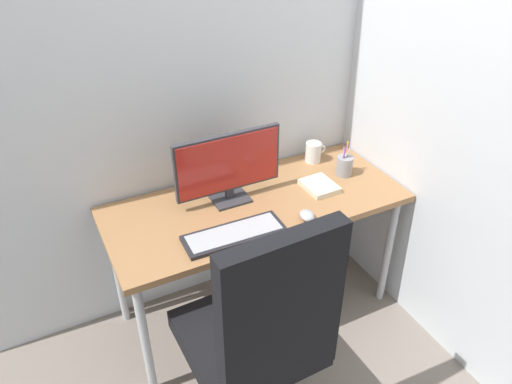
{
  "coord_description": "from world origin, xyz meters",
  "views": [
    {
      "loc": [
        -0.87,
        -1.72,
        2.03
      ],
      "look_at": [
        -0.03,
        -0.06,
        0.8
      ],
      "focal_mm": 34.78,
      "sensor_mm": 36.0,
      "label": 1
    }
  ],
  "objects_px": {
    "coffee_mug": "(314,152)",
    "keyboard": "(234,234)",
    "monitor": "(228,165)",
    "pen_holder": "(345,165)",
    "notebook": "(319,186)",
    "office_chair": "(261,332)",
    "mouse": "(307,215)"
  },
  "relations": [
    {
      "from": "pen_holder",
      "to": "notebook",
      "type": "xyz_separation_m",
      "value": [
        -0.19,
        -0.05,
        -0.04
      ]
    },
    {
      "from": "mouse",
      "to": "notebook",
      "type": "xyz_separation_m",
      "value": [
        0.19,
        0.19,
        -0.0
      ]
    },
    {
      "from": "notebook",
      "to": "pen_holder",
      "type": "bearing_deg",
      "value": 15.04
    },
    {
      "from": "monitor",
      "to": "keyboard",
      "type": "bearing_deg",
      "value": -110.38
    },
    {
      "from": "office_chair",
      "to": "notebook",
      "type": "relative_size",
      "value": 6.43
    },
    {
      "from": "mouse",
      "to": "coffee_mug",
      "type": "bearing_deg",
      "value": 66.19
    },
    {
      "from": "monitor",
      "to": "pen_holder",
      "type": "bearing_deg",
      "value": -5.65
    },
    {
      "from": "keyboard",
      "to": "pen_holder",
      "type": "height_order",
      "value": "pen_holder"
    },
    {
      "from": "notebook",
      "to": "keyboard",
      "type": "bearing_deg",
      "value": -165.49
    },
    {
      "from": "mouse",
      "to": "pen_holder",
      "type": "xyz_separation_m",
      "value": [
        0.37,
        0.24,
        0.03
      ]
    },
    {
      "from": "office_chair",
      "to": "mouse",
      "type": "relative_size",
      "value": 13.55
    },
    {
      "from": "office_chair",
      "to": "mouse",
      "type": "distance_m",
      "value": 0.6
    },
    {
      "from": "keyboard",
      "to": "mouse",
      "type": "bearing_deg",
      "value": -5.89
    },
    {
      "from": "office_chair",
      "to": "coffee_mug",
      "type": "distance_m",
      "value": 1.12
    },
    {
      "from": "coffee_mug",
      "to": "keyboard",
      "type": "bearing_deg",
      "value": -148.61
    },
    {
      "from": "monitor",
      "to": "pen_holder",
      "type": "distance_m",
      "value": 0.64
    },
    {
      "from": "mouse",
      "to": "pen_holder",
      "type": "height_order",
      "value": "pen_holder"
    },
    {
      "from": "monitor",
      "to": "pen_holder",
      "type": "relative_size",
      "value": 2.86
    },
    {
      "from": "pen_holder",
      "to": "notebook",
      "type": "relative_size",
      "value": 1.03
    },
    {
      "from": "notebook",
      "to": "coffee_mug",
      "type": "distance_m",
      "value": 0.28
    },
    {
      "from": "office_chair",
      "to": "mouse",
      "type": "bearing_deg",
      "value": 41.91
    },
    {
      "from": "office_chair",
      "to": "notebook",
      "type": "xyz_separation_m",
      "value": [
        0.62,
        0.58,
        0.14
      ]
    },
    {
      "from": "mouse",
      "to": "pen_holder",
      "type": "bearing_deg",
      "value": 44.51
    },
    {
      "from": "pen_holder",
      "to": "monitor",
      "type": "bearing_deg",
      "value": 174.35
    },
    {
      "from": "office_chair",
      "to": "monitor",
      "type": "xyz_separation_m",
      "value": [
        0.19,
        0.69,
        0.31
      ]
    },
    {
      "from": "keyboard",
      "to": "notebook",
      "type": "relative_size",
      "value": 2.55
    },
    {
      "from": "keyboard",
      "to": "coffee_mug",
      "type": "bearing_deg",
      "value": 31.39
    },
    {
      "from": "monitor",
      "to": "mouse",
      "type": "relative_size",
      "value": 6.22
    },
    {
      "from": "monitor",
      "to": "keyboard",
      "type": "xyz_separation_m",
      "value": [
        -0.1,
        -0.27,
        -0.17
      ]
    },
    {
      "from": "mouse",
      "to": "pen_holder",
      "type": "distance_m",
      "value": 0.45
    },
    {
      "from": "office_chair",
      "to": "notebook",
      "type": "bearing_deg",
      "value": 42.83
    },
    {
      "from": "keyboard",
      "to": "pen_holder",
      "type": "relative_size",
      "value": 2.47
    }
  ]
}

